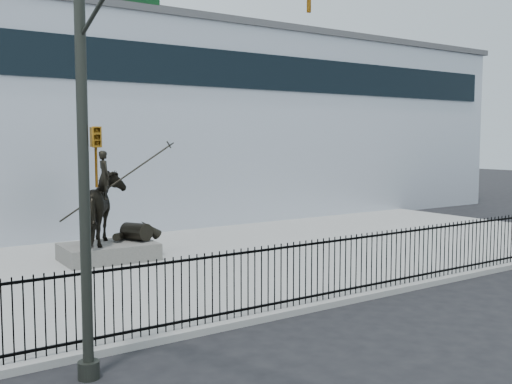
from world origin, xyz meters
TOP-DOWN VIEW (x-y plane):
  - ground at (0.00, 0.00)m, footprint 120.00×120.00m
  - plaza at (0.00, 7.00)m, footprint 30.00×12.00m
  - building at (0.00, 20.00)m, footprint 44.00×14.00m
  - picket_fence at (0.00, 1.25)m, footprint 22.10×0.10m
  - statue_plinth at (-3.38, 8.74)m, footprint 2.93×2.08m
  - equestrian_statue at (-3.32, 8.74)m, footprint 3.65×2.34m
  - traffic_signal_left at (-6.75, -0.62)m, footprint 1.52×4.84m

SIDE VIEW (x-z plane):
  - ground at x=0.00m, z-range 0.00..0.00m
  - plaza at x=0.00m, z-range 0.00..0.15m
  - statue_plinth at x=-3.38m, z-range 0.15..0.68m
  - picket_fence at x=0.00m, z-range 0.15..1.65m
  - equestrian_statue at x=-3.32m, z-range 0.26..3.35m
  - traffic_signal_left at x=-6.75m, z-range 0.53..7.53m
  - building at x=0.00m, z-range 0.00..9.00m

